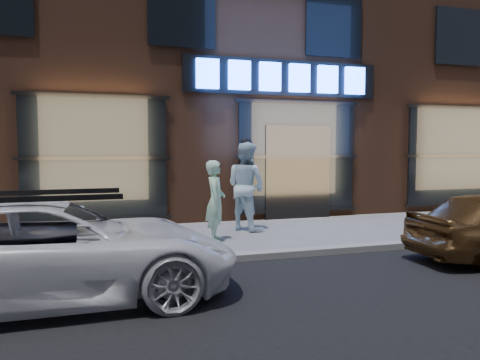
% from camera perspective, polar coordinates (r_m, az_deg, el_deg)
% --- Properties ---
extents(ground, '(90.00, 90.00, 0.00)m').
position_cam_1_polar(ground, '(8.95, 17.62, -8.06)').
color(ground, slate).
rests_on(ground, ground).
extents(curb, '(60.00, 0.25, 0.12)m').
position_cam_1_polar(curb, '(8.94, 17.63, -7.69)').
color(curb, gray).
rests_on(curb, ground).
extents(storefront_building, '(30.20, 8.28, 10.30)m').
position_cam_1_polar(storefront_building, '(16.29, 0.99, 15.71)').
color(storefront_building, '#54301E').
rests_on(storefront_building, ground).
extents(man_bowtie, '(0.55, 0.67, 1.59)m').
position_cam_1_polar(man_bowtie, '(9.17, -3.01, -2.56)').
color(man_bowtie, '#C2FFE2').
rests_on(man_bowtie, ground).
extents(man_cap, '(1.12, 1.20, 1.96)m').
position_cam_1_polar(man_cap, '(10.39, 0.73, -0.75)').
color(man_cap, white).
rests_on(man_cap, ground).
extents(white_suv, '(4.47, 2.13, 1.23)m').
position_cam_1_polar(white_suv, '(6.04, -21.89, -8.01)').
color(white_suv, silver).
rests_on(white_suv, ground).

